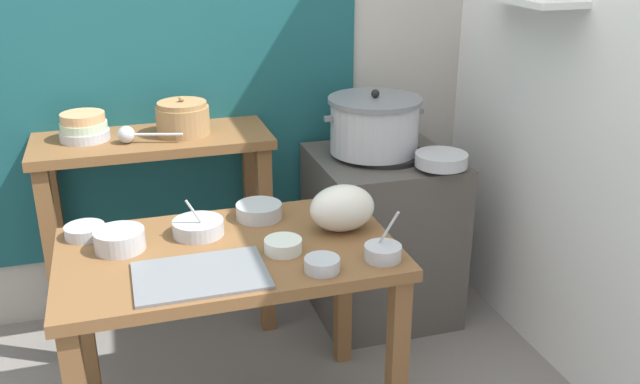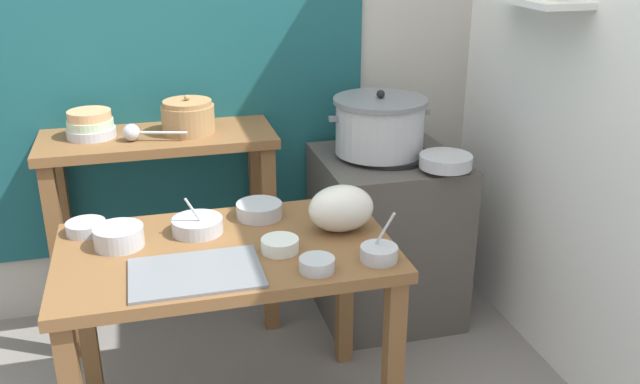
{
  "view_description": "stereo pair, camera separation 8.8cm",
  "coord_description": "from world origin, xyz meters",
  "px_view_note": "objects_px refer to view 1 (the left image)",
  "views": [
    {
      "loc": [
        -0.27,
        -1.96,
        1.72
      ],
      "look_at": [
        0.39,
        0.23,
        0.82
      ],
      "focal_mm": 38.65,
      "sensor_mm": 36.0,
      "label": 1
    },
    {
      "loc": [
        -0.19,
        -1.98,
        1.72
      ],
      "look_at": [
        0.39,
        0.23,
        0.82
      ],
      "focal_mm": 38.65,
      "sensor_mm": 36.0,
      "label": 2
    }
  ],
  "objects_px": {
    "steamer_pot": "(374,125)",
    "serving_tray": "(201,275)",
    "prep_table": "(230,278)",
    "prep_bowl_2": "(85,231)",
    "prep_bowl_0": "(198,227)",
    "prep_bowl_6": "(383,251)",
    "clay_pot": "(183,118)",
    "back_shelf_table": "(157,187)",
    "prep_bowl_4": "(322,264)",
    "bowl_stack_enamel": "(84,127)",
    "stove_block": "(381,234)",
    "plastic_bag": "(342,208)",
    "prep_bowl_1": "(259,210)",
    "prep_bowl_5": "(120,239)",
    "ladle": "(129,135)",
    "wide_pan": "(441,160)",
    "prep_bowl_3": "(283,245)"
  },
  "relations": [
    {
      "from": "prep_table",
      "to": "wide_pan",
      "type": "relative_size",
      "value": 5.07
    },
    {
      "from": "prep_bowl_2",
      "to": "prep_bowl_6",
      "type": "xyz_separation_m",
      "value": [
        0.91,
        -0.45,
        0.0
      ]
    },
    {
      "from": "prep_bowl_5",
      "to": "stove_block",
      "type": "bearing_deg",
      "value": 24.89
    },
    {
      "from": "stove_block",
      "to": "prep_bowl_5",
      "type": "distance_m",
      "value": 1.31
    },
    {
      "from": "prep_bowl_5",
      "to": "clay_pot",
      "type": "bearing_deg",
      "value": 65.94
    },
    {
      "from": "wide_pan",
      "to": "prep_bowl_0",
      "type": "relative_size",
      "value": 1.24
    },
    {
      "from": "back_shelf_table",
      "to": "prep_bowl_1",
      "type": "relative_size",
      "value": 5.78
    },
    {
      "from": "prep_table",
      "to": "bowl_stack_enamel",
      "type": "xyz_separation_m",
      "value": [
        -0.44,
        0.78,
        0.34
      ]
    },
    {
      "from": "back_shelf_table",
      "to": "clay_pot",
      "type": "height_order",
      "value": "clay_pot"
    },
    {
      "from": "prep_table",
      "to": "prep_bowl_5",
      "type": "bearing_deg",
      "value": 164.67
    },
    {
      "from": "prep_table",
      "to": "clay_pot",
      "type": "height_order",
      "value": "clay_pot"
    },
    {
      "from": "bowl_stack_enamel",
      "to": "ladle",
      "type": "bearing_deg",
      "value": -30.18
    },
    {
      "from": "stove_block",
      "to": "plastic_bag",
      "type": "xyz_separation_m",
      "value": [
        -0.39,
        -0.59,
        0.42
      ]
    },
    {
      "from": "prep_table",
      "to": "steamer_pot",
      "type": "height_order",
      "value": "steamer_pot"
    },
    {
      "from": "wide_pan",
      "to": "prep_bowl_6",
      "type": "xyz_separation_m",
      "value": [
        -0.5,
        -0.61,
        -0.06
      ]
    },
    {
      "from": "prep_bowl_2",
      "to": "prep_bowl_0",
      "type": "bearing_deg",
      "value": -13.88
    },
    {
      "from": "bowl_stack_enamel",
      "to": "prep_bowl_1",
      "type": "distance_m",
      "value": 0.84
    },
    {
      "from": "bowl_stack_enamel",
      "to": "prep_bowl_6",
      "type": "distance_m",
      "value": 1.36
    },
    {
      "from": "stove_block",
      "to": "wide_pan",
      "type": "height_order",
      "value": "wide_pan"
    },
    {
      "from": "serving_tray",
      "to": "prep_bowl_0",
      "type": "xyz_separation_m",
      "value": [
        0.03,
        0.3,
        0.02
      ]
    },
    {
      "from": "clay_pot",
      "to": "prep_bowl_2",
      "type": "relative_size",
      "value": 1.62
    },
    {
      "from": "steamer_pot",
      "to": "prep_bowl_5",
      "type": "distance_m",
      "value": 1.23
    },
    {
      "from": "plastic_bag",
      "to": "prep_bowl_4",
      "type": "relative_size",
      "value": 2.06
    },
    {
      "from": "stove_block",
      "to": "prep_bowl_1",
      "type": "height_order",
      "value": "stove_block"
    },
    {
      "from": "clay_pot",
      "to": "prep_bowl_4",
      "type": "xyz_separation_m",
      "value": [
        0.3,
        -0.99,
        -0.22
      ]
    },
    {
      "from": "stove_block",
      "to": "ladle",
      "type": "relative_size",
      "value": 3.1
    },
    {
      "from": "bowl_stack_enamel",
      "to": "prep_bowl_2",
      "type": "xyz_separation_m",
      "value": [
        -0.01,
        -0.56,
        -0.21
      ]
    },
    {
      "from": "clay_pot",
      "to": "back_shelf_table",
      "type": "bearing_deg",
      "value": -180.0
    },
    {
      "from": "back_shelf_table",
      "to": "clay_pot",
      "type": "bearing_deg",
      "value": 0.0
    },
    {
      "from": "steamer_pot",
      "to": "prep_bowl_3",
      "type": "relative_size",
      "value": 3.67
    },
    {
      "from": "steamer_pot",
      "to": "prep_bowl_6",
      "type": "distance_m",
      "value": 0.93
    },
    {
      "from": "clay_pot",
      "to": "bowl_stack_enamel",
      "type": "bearing_deg",
      "value": 175.21
    },
    {
      "from": "stove_block",
      "to": "prep_bowl_0",
      "type": "bearing_deg",
      "value": -151.01
    },
    {
      "from": "prep_bowl_1",
      "to": "ladle",
      "type": "bearing_deg",
      "value": 131.56
    },
    {
      "from": "prep_bowl_3",
      "to": "ladle",
      "type": "bearing_deg",
      "value": 119.72
    },
    {
      "from": "prep_bowl_5",
      "to": "prep_bowl_2",
      "type": "bearing_deg",
      "value": 129.84
    },
    {
      "from": "prep_bowl_1",
      "to": "serving_tray",
      "type": "bearing_deg",
      "value": -124.6
    },
    {
      "from": "back_shelf_table",
      "to": "prep_bowl_3",
      "type": "distance_m",
      "value": 0.9
    },
    {
      "from": "prep_table",
      "to": "steamer_pot",
      "type": "xyz_separation_m",
      "value": [
        0.76,
        0.64,
        0.29
      ]
    },
    {
      "from": "prep_bowl_2",
      "to": "prep_bowl_5",
      "type": "distance_m",
      "value": 0.17
    },
    {
      "from": "wide_pan",
      "to": "prep_bowl_0",
      "type": "bearing_deg",
      "value": -166.39
    },
    {
      "from": "back_shelf_table",
      "to": "prep_bowl_0",
      "type": "distance_m",
      "value": 0.63
    },
    {
      "from": "steamer_pot",
      "to": "serving_tray",
      "type": "height_order",
      "value": "steamer_pot"
    },
    {
      "from": "prep_table",
      "to": "plastic_bag",
      "type": "distance_m",
      "value": 0.45
    },
    {
      "from": "plastic_bag",
      "to": "prep_bowl_4",
      "type": "xyz_separation_m",
      "value": [
        -0.15,
        -0.27,
        -0.06
      ]
    },
    {
      "from": "prep_table",
      "to": "stove_block",
      "type": "height_order",
      "value": "stove_block"
    },
    {
      "from": "serving_tray",
      "to": "prep_bowl_2",
      "type": "bearing_deg",
      "value": 130.37
    },
    {
      "from": "prep_bowl_3",
      "to": "prep_bowl_4",
      "type": "distance_m",
      "value": 0.18
    },
    {
      "from": "prep_bowl_4",
      "to": "bowl_stack_enamel",
      "type": "bearing_deg",
      "value": 123.87
    },
    {
      "from": "prep_bowl_2",
      "to": "wide_pan",
      "type": "bearing_deg",
      "value": 6.43
    }
  ]
}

